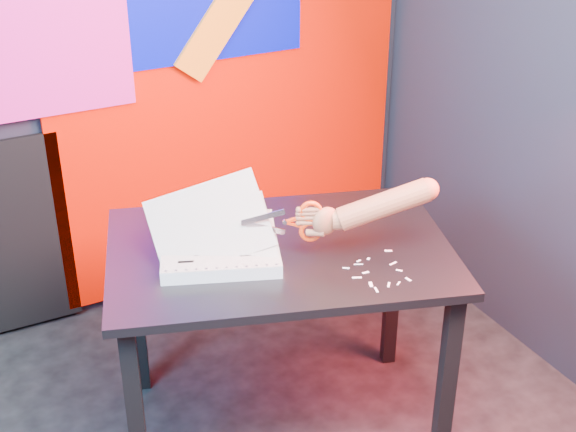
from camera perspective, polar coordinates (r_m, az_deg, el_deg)
room at (r=1.83m, az=-4.87°, el=5.27°), size 3.01×3.01×2.71m
backdrop at (r=3.30m, az=-13.63°, el=7.63°), size 2.88×0.05×2.08m
work_table at (r=2.64m, az=-0.59°, el=-4.15°), size 1.27×1.04×0.75m
printout_stack at (r=2.52m, az=-4.88°, el=-2.56°), size 0.44×0.38×0.28m
scissors at (r=2.48m, az=1.22°, el=-0.40°), size 0.23×0.12×0.14m
hand_forearm at (r=2.48m, az=6.12°, el=0.63°), size 0.39×0.21×0.19m
paper_clippings at (r=2.47m, az=6.40°, el=-4.02°), size 0.20×0.20×0.00m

